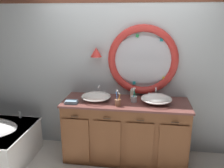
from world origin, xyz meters
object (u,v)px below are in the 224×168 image
sink_basin_left (96,96)px  folded_hand_towel (71,102)px  toothbrush_holder_left (118,102)px  toothbrush_holder_right (134,98)px  sink_basin_right (156,99)px  soap_dispenser (132,94)px

sink_basin_left → folded_hand_towel: 0.36m
toothbrush_holder_left → toothbrush_holder_right: size_ratio=1.02×
toothbrush_holder_left → toothbrush_holder_right: (0.21, 0.18, -0.00)m
sink_basin_right → toothbrush_holder_right: toothbrush_holder_right is taller
toothbrush_holder_right → folded_hand_towel: toothbrush_holder_right is taller
sink_basin_left → soap_dispenser: bearing=18.1°
toothbrush_holder_left → soap_dispenser: 0.37m
toothbrush_holder_left → soap_dispenser: toothbrush_holder_left is taller
sink_basin_right → toothbrush_holder_left: 0.55m
sink_basin_left → soap_dispenser: 0.54m
sink_basin_left → toothbrush_holder_right: bearing=2.1°
sink_basin_right → soap_dispenser: 0.39m
toothbrush_holder_left → folded_hand_towel: bearing=-179.4°
sink_basin_left → sink_basin_right: bearing=0.0°
sink_basin_left → toothbrush_holder_left: size_ratio=1.90×
sink_basin_right → soap_dispenser: bearing=154.4°
toothbrush_holder_left → folded_hand_towel: toothbrush_holder_left is taller
soap_dispenser → folded_hand_towel: 0.89m
soap_dispenser → folded_hand_towel: size_ratio=0.92×
toothbrush_holder_left → toothbrush_holder_right: toothbrush_holder_left is taller
toothbrush_holder_left → soap_dispenser: (0.17, 0.32, 0.02)m
toothbrush_holder_right → toothbrush_holder_left: bearing=-140.0°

